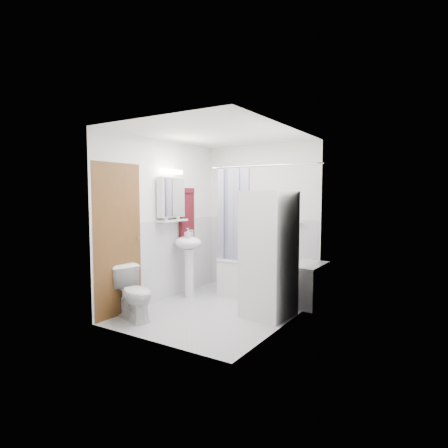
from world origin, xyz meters
The scene contains 20 objects.
floor centered at (0.00, 0.00, 0.00)m, with size 2.60×2.60×0.00m, color #B6B5BA.
room_walls centered at (0.00, 0.00, 1.49)m, with size 2.60×2.60×2.60m.
wainscot centered at (0.00, 0.29, 0.60)m, with size 1.98×2.58×2.58m.
door centered at (-0.95, -0.55, 1.00)m, with size 0.05×2.00×2.00m.
bathtub centered at (0.37, 0.92, 0.33)m, with size 1.56×0.74×0.59m.
tub_spout centered at (0.57, 1.25, 0.91)m, with size 0.04×0.04×0.12m, color silver.
curtain_rod centered at (0.37, 0.61, 2.00)m, with size 0.02×0.02×1.74m, color silver.
shower_curtain centered at (-0.12, 0.61, 1.25)m, with size 0.55×0.02×1.45m.
sink centered at (-0.75, 0.32, 0.70)m, with size 0.44×0.37×1.04m.
medicine_cabinet centered at (-0.90, 0.10, 1.57)m, with size 0.13×0.50×0.71m.
shelf centered at (-0.89, 0.10, 1.20)m, with size 0.18×0.54×0.03m, color silver.
shower_caddy centered at (0.62, 1.24, 1.15)m, with size 0.22×0.06×0.02m, color silver.
towel centered at (-0.94, 0.52, 1.31)m, with size 0.07×0.33×0.80m.
washer_dryer centered at (0.68, 0.16, 0.82)m, with size 0.65×0.64×1.64m.
toilet centered at (-0.72, -0.87, 0.33)m, with size 0.38×0.67×0.66m, color white.
soap_pump centered at (-0.71, 0.25, 0.95)m, with size 0.08×0.17×0.08m, color gray.
shelf_bottle centered at (-0.89, -0.05, 1.25)m, with size 0.07×0.18×0.07m, color gray.
shelf_cup centered at (-0.89, 0.22, 1.26)m, with size 0.10×0.09×0.10m, color gray.
shampoo_a centered at (0.35, 1.24, 1.23)m, with size 0.13×0.17×0.13m, color gray.
shampoo_b centered at (0.47, 1.24, 1.20)m, with size 0.08×0.21×0.08m, color #244F92.
Camera 1 is at (2.76, -4.22, 1.60)m, focal length 30.00 mm.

